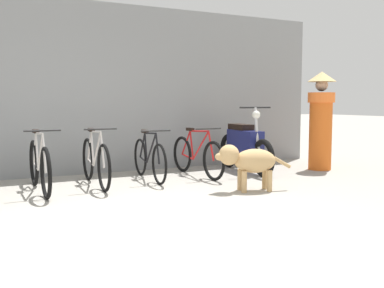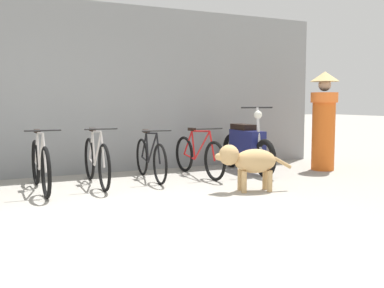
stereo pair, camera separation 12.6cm
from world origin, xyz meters
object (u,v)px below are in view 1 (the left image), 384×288
bicycle_3 (149,159)px  stray_dog (248,161)px  bicycle_2 (95,161)px  person_in_robes (321,118)px  motorcycle (245,145)px  bicycle_1 (39,166)px  bicycle_4 (197,156)px

bicycle_3 → stray_dog: 1.71m
bicycle_2 → person_in_robes: person_in_robes is taller
stray_dog → person_in_robes: 2.56m
motorcycle → bicycle_3: bearing=-85.3°
motorcycle → stray_dog: bearing=-27.2°
bicycle_1 → stray_dog: 2.86m
motorcycle → person_in_robes: (1.36, -0.40, 0.47)m
bicycle_1 → bicycle_3: (1.68, 0.20, -0.02)m
bicycle_1 → stray_dog: bearing=63.9°
bicycle_2 → bicycle_1: bearing=-81.1°
bicycle_2 → stray_dog: bearing=54.6°
bicycle_3 → stray_dog: bicycle_3 is taller
bicycle_4 → bicycle_1: bearing=-88.0°
bicycle_3 → bicycle_4: bicycle_4 is taller
bicycle_4 → motorcycle: size_ratio=0.89×
bicycle_2 → motorcycle: (2.68, 0.10, 0.11)m
bicycle_4 → stray_dog: bicycle_4 is taller
bicycle_3 → person_in_robes: person_in_robes is taller
bicycle_4 → motorcycle: motorcycle is taller
bicycle_3 → motorcycle: motorcycle is taller
bicycle_1 → person_in_robes: 4.88m
bicycle_1 → motorcycle: motorcycle is taller
bicycle_2 → bicycle_3: (0.89, 0.11, -0.02)m
bicycle_4 → person_in_robes: size_ratio=0.95×
bicycle_4 → person_in_robes: bearing=78.4°
bicycle_2 → bicycle_3: bicycle_2 is taller
bicycle_3 → motorcycle: bearing=93.4°
bicycle_3 → motorcycle: (1.80, -0.00, 0.13)m
bicycle_3 → person_in_robes: size_ratio=0.89×
bicycle_1 → motorcycle: 3.49m
bicycle_3 → person_in_robes: (3.16, -0.40, 0.60)m
bicycle_1 → stray_dog: bicycle_1 is taller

